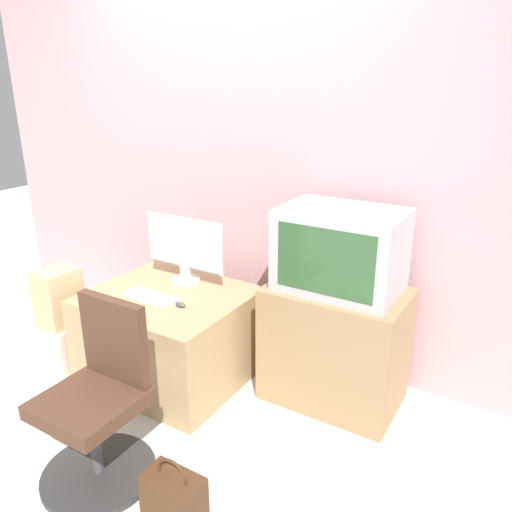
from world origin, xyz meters
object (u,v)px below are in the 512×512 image
keyboard (151,297)px  crt_tv (341,250)px  mouse (180,305)px  main_monitor (184,248)px  office_chair (99,408)px  handbag (174,497)px  cardboard_box_lower (66,346)px

keyboard → crt_tv: size_ratio=0.55×
keyboard → mouse: size_ratio=5.10×
main_monitor → office_chair: main_monitor is taller
mouse → handbag: bearing=-53.9°
handbag → cardboard_box_lower: bearing=157.8°
mouse → cardboard_box_lower: bearing=-166.3°
main_monitor → keyboard: (-0.02, -0.30, -0.22)m
mouse → cardboard_box_lower: (-0.80, -0.20, -0.41)m
office_chair → handbag: size_ratio=2.77×
main_monitor → crt_tv: (0.98, 0.11, 0.13)m
main_monitor → handbag: 1.46m
cardboard_box_lower → handbag: (1.35, -0.55, -0.05)m
crt_tv → office_chair: bearing=-121.8°
mouse → cardboard_box_lower: size_ratio=0.21×
crt_tv → cardboard_box_lower: 1.85m
main_monitor → mouse: (0.21, -0.31, -0.21)m
office_chair → main_monitor: bearing=106.0°
main_monitor → office_chair: 1.13m
handbag → office_chair: bearing=174.5°
keyboard → office_chair: office_chair is taller
main_monitor → cardboard_box_lower: (-0.60, -0.50, -0.62)m
main_monitor → crt_tv: 1.00m
main_monitor → mouse: bearing=-56.2°
crt_tv → cardboard_box_lower: size_ratio=1.97×
office_chair → handbag: bearing=-5.5°
office_chair → crt_tv: bearing=58.2°
office_chair → cardboard_box_lower: 1.04m
mouse → cardboard_box_lower: 0.92m
main_monitor → mouse: 0.43m
main_monitor → office_chair: bearing=-74.0°
crt_tv → office_chair: (-0.69, -1.12, -0.56)m
cardboard_box_lower → main_monitor: bearing=40.0°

